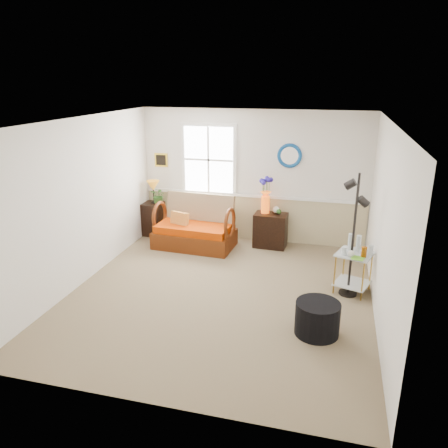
% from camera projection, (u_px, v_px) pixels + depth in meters
% --- Properties ---
extents(floor, '(4.50, 5.00, 0.01)m').
position_uv_depth(floor, '(220.00, 293.00, 6.72)').
color(floor, '#816D4D').
rests_on(floor, ground).
extents(ceiling, '(4.50, 5.00, 0.01)m').
position_uv_depth(ceiling, '(220.00, 121.00, 5.89)').
color(ceiling, white).
rests_on(ceiling, walls).
extents(walls, '(4.51, 5.01, 2.60)m').
position_uv_depth(walls, '(220.00, 213.00, 6.31)').
color(walls, white).
rests_on(walls, floor).
extents(wainscot, '(4.46, 0.02, 0.90)m').
position_uv_depth(wainscot, '(252.00, 218.00, 8.85)').
color(wainscot, tan).
rests_on(wainscot, walls).
extents(chair_rail, '(4.46, 0.04, 0.06)m').
position_uv_depth(chair_rail, '(252.00, 196.00, 8.69)').
color(chair_rail, white).
rests_on(chair_rail, walls).
extents(window, '(1.14, 0.06, 1.44)m').
position_uv_depth(window, '(209.00, 160.00, 8.69)').
color(window, white).
rests_on(window, walls).
extents(picture, '(0.28, 0.03, 0.28)m').
position_uv_depth(picture, '(161.00, 160.00, 8.96)').
color(picture, gold).
rests_on(picture, walls).
extents(mirror, '(0.47, 0.07, 0.47)m').
position_uv_depth(mirror, '(290.00, 156.00, 8.27)').
color(mirror, '#115CA5').
rests_on(mirror, walls).
extents(loveseat, '(1.56, 0.95, 0.99)m').
position_uv_depth(loveseat, '(194.00, 223.00, 8.43)').
color(loveseat, '#542509').
rests_on(loveseat, floor).
extents(throw_pillow, '(0.38, 0.20, 0.37)m').
position_uv_depth(throw_pillow, '(179.00, 222.00, 8.44)').
color(throw_pillow, '#C15013').
rests_on(throw_pillow, loveseat).
extents(lamp_stand, '(0.40, 0.40, 0.69)m').
position_uv_depth(lamp_stand, '(153.00, 219.00, 9.14)').
color(lamp_stand, black).
rests_on(lamp_stand, floor).
extents(table_lamp, '(0.32, 0.32, 0.48)m').
position_uv_depth(table_lamp, '(153.00, 192.00, 8.94)').
color(table_lamp, orange).
rests_on(table_lamp, lamp_stand).
extents(potted_plant, '(0.38, 0.41, 0.27)m').
position_uv_depth(potted_plant, '(159.00, 197.00, 8.93)').
color(potted_plant, '#305E22').
rests_on(potted_plant, lamp_stand).
extents(cabinet, '(0.64, 0.43, 0.67)m').
position_uv_depth(cabinet, '(270.00, 230.00, 8.49)').
color(cabinet, black).
rests_on(cabinet, floor).
extents(flower_vase, '(0.26, 0.26, 0.70)m').
position_uv_depth(flower_vase, '(266.00, 195.00, 8.35)').
color(flower_vase, '#F8590D').
rests_on(flower_vase, cabinet).
extents(side_table, '(0.64, 0.64, 0.64)m').
position_uv_depth(side_table, '(353.00, 273.00, 6.68)').
color(side_table, '#B78B2F').
rests_on(side_table, floor).
extents(tabletop_items, '(0.55, 0.55, 0.27)m').
position_uv_depth(tabletop_items, '(358.00, 246.00, 6.51)').
color(tabletop_items, silver).
rests_on(tabletop_items, side_table).
extents(floor_lamp, '(0.31, 0.31, 1.89)m').
position_uv_depth(floor_lamp, '(353.00, 236.00, 6.40)').
color(floor_lamp, black).
rests_on(floor_lamp, floor).
extents(ottoman, '(0.59, 0.59, 0.44)m').
position_uv_depth(ottoman, '(317.00, 318.00, 5.60)').
color(ottoman, black).
rests_on(ottoman, floor).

